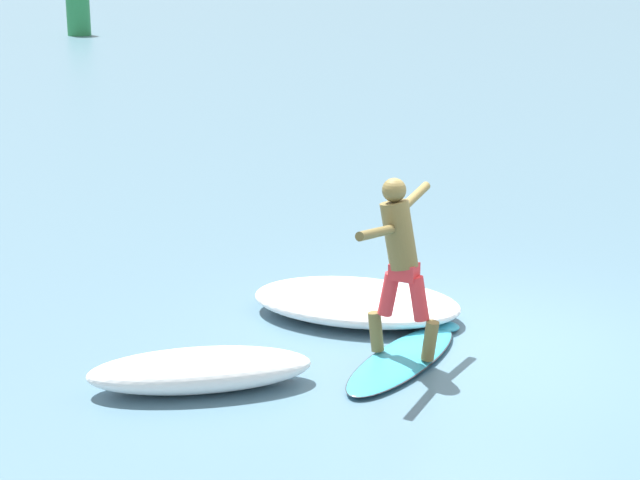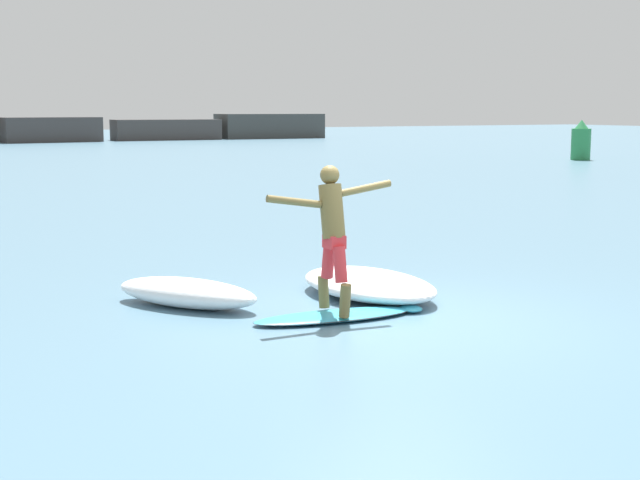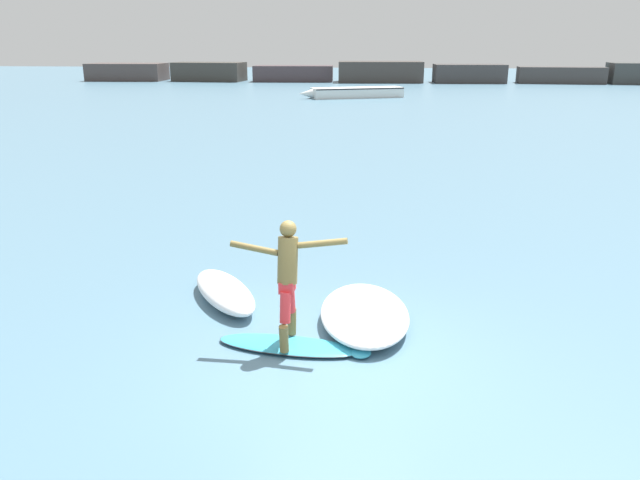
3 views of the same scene
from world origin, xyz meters
name	(u,v)px [view 3 (image 3 of 3)]	position (x,y,z in m)	size (l,w,h in m)	color
ground_plane	(334,363)	(0.00, 0.00, 0.00)	(200.00, 200.00, 0.00)	slate
rock_jetty_breakwater	(376,73)	(-0.93, 62.00, 0.97)	(65.31, 4.93, 2.15)	#493F3D
surfboard	(291,345)	(-0.66, 0.37, 0.04)	(2.28, 0.84, 0.22)	#35A4C3
surfer	(288,273)	(-0.69, 0.43, 1.14)	(1.66, 0.75, 1.79)	brown
fishing_boat_near_jetty	(354,92)	(-2.12, 42.20, 0.42)	(8.17, 4.32, 0.78)	white
wave_foam_at_tail	(225,292)	(-2.02, 1.92, 0.19)	(1.77, 2.16, 0.37)	white
wave_foam_at_nose	(364,314)	(0.36, 1.29, 0.18)	(1.61, 2.48, 0.36)	white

